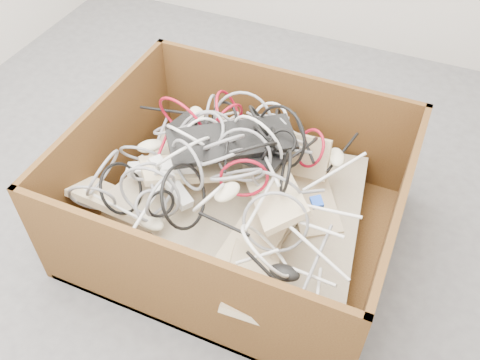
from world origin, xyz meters
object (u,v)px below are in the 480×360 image
at_px(cardboard_box, 234,211).
at_px(vga_plug, 317,202).
at_px(power_strip_left, 161,168).
at_px(power_strip_right, 170,182).

height_order(cardboard_box, vga_plug, cardboard_box).
xyz_separation_m(power_strip_left, power_strip_right, (0.06, -0.04, -0.01)).
bearing_deg(vga_plug, power_strip_left, -120.76).
relative_size(cardboard_box, vga_plug, 26.86).
height_order(power_strip_left, power_strip_right, power_strip_left).
bearing_deg(cardboard_box, power_strip_right, -148.02).
height_order(cardboard_box, power_strip_right, cardboard_box).
bearing_deg(power_strip_left, cardboard_box, 3.69).
height_order(cardboard_box, power_strip_left, cardboard_box).
bearing_deg(power_strip_right, vga_plug, 41.59).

